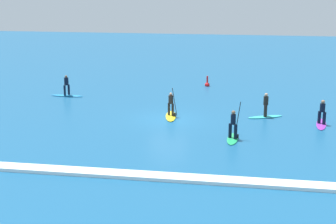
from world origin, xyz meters
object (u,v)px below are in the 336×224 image
Objects in this scene: surfer_on_green_board at (233,131)px; surfer_on_purple_board at (322,118)px; marker_buoy at (207,84)px; surfer_on_teal_board at (265,110)px; surfer_on_blue_board at (67,91)px; surfer_on_yellow_board at (171,111)px.

surfer_on_purple_board is (5.74, 4.27, -0.01)m from surfer_on_green_board.
surfer_on_teal_board is at bearing -64.01° from marker_buoy.
surfer_on_blue_board is (-14.26, 9.75, -0.02)m from surfer_on_green_board.
surfer_on_green_board is at bearing -33.01° from surfer_on_blue_board.
surfer_on_yellow_board is 6.69m from surfer_on_teal_board.
marker_buoy is (1.57, 11.30, -0.23)m from surfer_on_yellow_board.
marker_buoy is at bearing -135.43° from surfer_on_purple_board.
surfer_on_green_board reaches higher than marker_buoy.
marker_buoy is at bearing 163.72° from surfer_on_yellow_board.
surfer_on_yellow_board is 11.41m from marker_buoy.
surfer_on_blue_board reaches higher than surfer_on_purple_board.
surfer_on_yellow_board reaches higher than surfer_on_teal_board.
surfer_on_yellow_board is 1.14× the size of surfer_on_teal_board.
surfer_on_blue_board reaches higher than surfer_on_teal_board.
surfer_on_teal_board is (16.31, -4.17, 0.02)m from surfer_on_blue_board.
surfer_on_green_board is 0.92× the size of surfer_on_teal_board.
surfer_on_yellow_board is at bearing -97.92° from marker_buoy.
surfer_on_green_board is 16.23m from marker_buoy.
surfer_on_yellow_board is at bearing -26.41° from surfer_on_blue_board.
surfer_on_blue_board is 0.93× the size of surfer_on_yellow_board.
surfer_on_purple_board is (3.68, -1.31, -0.01)m from surfer_on_teal_board.
surfer_on_blue_board is at bearing 141.34° from surfer_on_teal_board.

